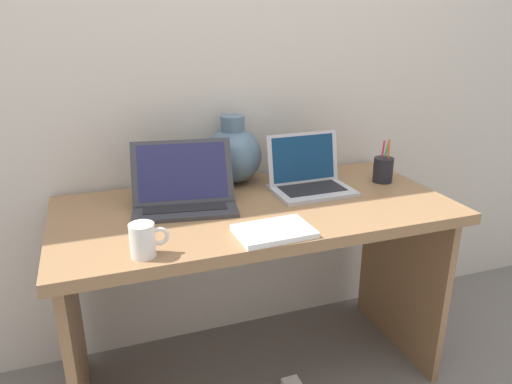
% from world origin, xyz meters
% --- Properties ---
extents(ground_plane, '(6.00, 6.00, 0.00)m').
position_xyz_m(ground_plane, '(0.00, 0.00, 0.00)').
color(ground_plane, slate).
extents(back_wall, '(4.40, 0.04, 2.40)m').
position_xyz_m(back_wall, '(0.00, 0.38, 1.20)').
color(back_wall, beige).
rests_on(back_wall, ground).
extents(desk, '(1.42, 0.68, 0.76)m').
position_xyz_m(desk, '(0.00, 0.00, 0.59)').
color(desk, olive).
rests_on(desk, ground).
extents(laptop_left, '(0.39, 0.29, 0.22)m').
position_xyz_m(laptop_left, '(-0.25, 0.08, 0.82)').
color(laptop_left, '#333338').
rests_on(laptop_left, desk).
extents(laptop_right, '(0.30, 0.22, 0.21)m').
position_xyz_m(laptop_right, '(0.25, 0.09, 0.81)').
color(laptop_right, '#B2B2B7').
rests_on(laptop_right, desk).
extents(green_vase, '(0.23, 0.23, 0.27)m').
position_xyz_m(green_vase, '(0.00, 0.28, 0.87)').
color(green_vase, slate).
rests_on(green_vase, desk).
extents(notebook_stack, '(0.24, 0.17, 0.02)m').
position_xyz_m(notebook_stack, '(-0.03, -0.25, 0.77)').
color(notebook_stack, white).
rests_on(notebook_stack, desk).
extents(coffee_mug, '(0.11, 0.07, 0.10)m').
position_xyz_m(coffee_mug, '(-0.43, -0.27, 0.81)').
color(coffee_mug, white).
rests_on(coffee_mug, desk).
extents(pen_cup, '(0.08, 0.08, 0.18)m').
position_xyz_m(pen_cup, '(0.58, 0.07, 0.81)').
color(pen_cup, black).
rests_on(pen_cup, desk).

